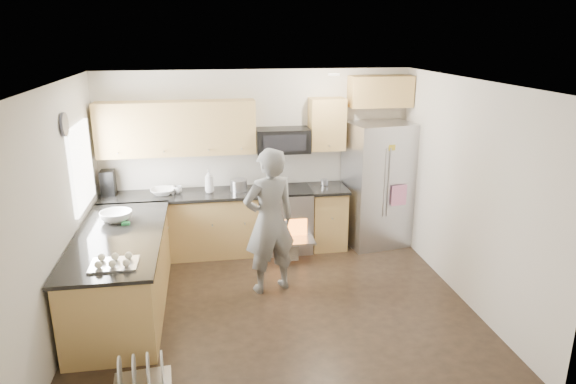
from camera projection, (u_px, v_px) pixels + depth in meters
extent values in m
plane|color=black|center=(277.00, 307.00, 6.04)|extent=(4.50, 4.50, 0.00)
cube|color=beige|center=(257.00, 160.00, 7.54)|extent=(4.50, 0.04, 2.60)
cube|color=beige|center=(314.00, 287.00, 3.77)|extent=(4.50, 0.04, 2.60)
cube|color=beige|center=(61.00, 213.00, 5.31)|extent=(0.04, 4.00, 2.60)
cube|color=beige|center=(466.00, 192.00, 6.00)|extent=(0.04, 4.00, 2.60)
cube|color=white|center=(275.00, 82.00, 5.27)|extent=(4.50, 4.00, 0.04)
cube|color=white|center=(81.00, 166.00, 6.18)|extent=(0.04, 1.00, 1.00)
cylinder|color=#FFEACC|center=(334.00, 74.00, 6.45)|extent=(0.14, 0.14, 0.02)
cylinder|color=#474754|center=(64.00, 124.00, 5.49)|extent=(0.03, 0.26, 0.26)
cube|color=tan|center=(182.00, 226.00, 7.34)|extent=(2.15, 0.60, 0.87)
cube|color=black|center=(180.00, 195.00, 7.19)|extent=(2.19, 0.64, 0.04)
cube|color=tan|center=(327.00, 218.00, 7.67)|extent=(0.50, 0.60, 0.87)
cube|color=black|center=(328.00, 188.00, 7.52)|extent=(0.54, 0.64, 0.04)
cube|color=tan|center=(177.00, 128.00, 7.05)|extent=(2.16, 0.33, 0.74)
cube|color=tan|center=(327.00, 124.00, 7.38)|extent=(0.50, 0.33, 0.74)
cube|color=tan|center=(380.00, 91.00, 7.36)|extent=(0.90, 0.33, 0.44)
imported|color=white|center=(163.00, 191.00, 7.17)|extent=(0.33, 0.33, 0.08)
imported|color=silver|center=(209.00, 181.00, 7.23)|extent=(0.13, 0.13, 0.33)
imported|color=silver|center=(178.00, 190.00, 7.21)|extent=(0.13, 0.13, 0.10)
cylinder|color=#B7B7BC|center=(239.00, 185.00, 7.32)|extent=(0.24, 0.24, 0.16)
cube|color=black|center=(108.00, 183.00, 7.11)|extent=(0.18, 0.23, 0.35)
cylinder|color=#B7B7BC|center=(324.00, 182.00, 7.61)|extent=(0.10, 0.10, 0.08)
cube|color=tan|center=(123.00, 275.00, 5.88)|extent=(0.90, 2.30, 0.87)
cube|color=black|center=(118.00, 237.00, 5.74)|extent=(0.96, 2.36, 0.04)
imported|color=white|center=(116.00, 216.00, 6.14)|extent=(0.38, 0.38, 0.12)
cube|color=#35B95E|center=(126.00, 223.00, 6.04)|extent=(0.09, 0.06, 0.03)
cube|color=#B7B7BC|center=(114.00, 261.00, 4.97)|extent=(0.45, 0.34, 0.09)
cube|color=#B7B7BC|center=(284.00, 220.00, 7.54)|extent=(0.76, 0.62, 0.90)
cube|color=black|center=(284.00, 190.00, 7.41)|extent=(0.76, 0.60, 0.03)
cube|color=orange|center=(288.00, 231.00, 7.26)|extent=(0.56, 0.02, 0.34)
cube|color=#B7B7BC|center=(289.00, 241.00, 7.13)|extent=(0.70, 0.34, 0.03)
cube|color=beige|center=(290.00, 251.00, 7.13)|extent=(0.24, 0.03, 0.28)
cube|color=black|center=(283.00, 140.00, 7.31)|extent=(0.76, 0.40, 0.34)
cube|color=#B7B7BC|center=(378.00, 184.00, 7.64)|extent=(1.01, 0.85, 1.85)
cylinder|color=#B7B7BC|center=(385.00, 183.00, 7.25)|extent=(0.02, 0.02, 1.01)
cylinder|color=#B7B7BC|center=(389.00, 183.00, 7.26)|extent=(0.02, 0.02, 1.01)
cube|color=#FF93CB|center=(399.00, 195.00, 7.35)|extent=(0.24, 0.05, 0.30)
cube|color=#95B4EE|center=(375.00, 162.00, 7.15)|extent=(0.18, 0.04, 0.22)
imported|color=slate|center=(270.00, 221.00, 6.20)|extent=(0.76, 0.61, 1.82)
cube|color=#B7B7BC|center=(143.00, 384.00, 4.69)|extent=(0.55, 0.45, 0.03)
cylinder|color=silver|center=(120.00, 372.00, 4.60)|extent=(0.04, 0.29, 0.29)
cylinder|color=silver|center=(134.00, 370.00, 4.63)|extent=(0.04, 0.29, 0.29)
cylinder|color=silver|center=(148.00, 368.00, 4.66)|extent=(0.04, 0.29, 0.29)
cylinder|color=silver|center=(162.00, 366.00, 4.68)|extent=(0.04, 0.29, 0.29)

